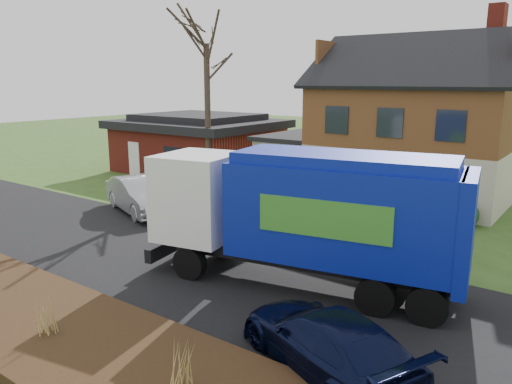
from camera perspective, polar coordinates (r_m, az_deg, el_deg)
The scene contains 11 objects.
ground at distance 16.21m, azimuth -6.28°, elevation -8.50°, with size 120.00×120.00×0.00m, color #2E4D19.
road at distance 16.21m, azimuth -6.28°, elevation -8.47°, with size 80.00×7.00×0.02m, color black.
mulch_verge at distance 13.10m, azimuth -22.60°, elevation -14.08°, with size 80.00×3.50×0.30m, color black.
main_house at distance 26.56m, azimuth 16.95°, elevation 8.23°, with size 12.95×8.95×9.26m.
ranch_house at distance 33.07m, azimuth -6.55°, elevation 5.60°, with size 9.80×8.20×3.70m.
garbage_truck at distance 14.07m, azimuth 6.02°, elevation -2.11°, with size 9.45×4.11×3.92m.
silver_sedan at distance 22.95m, azimuth -13.09°, elevation -0.33°, with size 1.70×4.88×1.61m, color #A8ABB0.
navy_wagon at distance 10.63m, azimuth 8.12°, elevation -16.55°, with size 1.86×4.58×1.33m, color black.
tree_front_west at distance 27.38m, azimuth -5.76°, elevation 18.87°, with size 3.60×3.60×10.71m.
grass_clump_mid at distance 12.31m, azimuth -22.82°, elevation -12.60°, with size 0.35×0.29×0.97m.
grass_clump_east at distance 9.60m, azimuth -8.48°, elevation -19.31°, with size 0.38×0.31×0.94m.
Camera 1 is at (10.29, -11.09, 5.83)m, focal length 35.00 mm.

